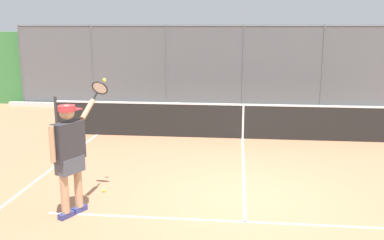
{
  "coord_description": "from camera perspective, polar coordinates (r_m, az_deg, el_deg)",
  "views": [
    {
      "loc": [
        0.15,
        7.36,
        2.99
      ],
      "look_at": [
        1.11,
        -1.55,
        1.05
      ],
      "focal_mm": 40.63,
      "sensor_mm": 36.0,
      "label": 1
    }
  ],
  "objects": [
    {
      "name": "fence_backdrop",
      "position": [
        16.52,
        6.66,
        6.54
      ],
      "size": [
        19.79,
        1.37,
        3.05
      ],
      "color": "#565B60",
      "rests_on": "ground"
    },
    {
      "name": "tennis_net",
      "position": [
        11.79,
        6.72,
        -0.1
      ],
      "size": [
        10.58,
        0.09,
        1.07
      ],
      "color": "#2D2D2D",
      "rests_on": "ground"
    },
    {
      "name": "court_line_markings",
      "position": [
        6.72,
        7.0,
        -14.28
      ],
      "size": [
        8.23,
        9.45,
        0.01
      ],
      "color": "white",
      "rests_on": "ground"
    },
    {
      "name": "tennis_ball_near_net",
      "position": [
        8.26,
        -11.5,
        -9.03
      ],
      "size": [
        0.07,
        0.07,
        0.07
      ],
      "primitive_type": "sphere",
      "color": "#D6E042",
      "rests_on": "ground"
    },
    {
      "name": "ground_plane",
      "position": [
        7.95,
        6.88,
        -9.98
      ],
      "size": [
        60.0,
        60.0,
        0.0
      ],
      "primitive_type": "plane",
      "color": "#B27551"
    },
    {
      "name": "tennis_player",
      "position": [
        7.11,
        -15.74,
        -3.84
      ],
      "size": [
        0.62,
        1.42,
        2.1
      ],
      "rotation": [
        0.0,
        0.0,
        -2.03
      ],
      "color": "navy",
      "rests_on": "ground"
    }
  ]
}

